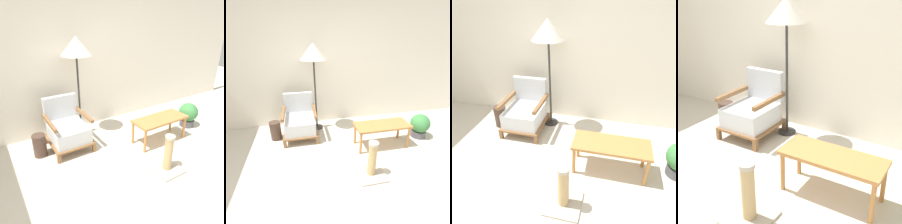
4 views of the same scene
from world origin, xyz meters
TOP-DOWN VIEW (x-y plane):
  - ground_plane at (0.00, 0.00)m, footprint 14.00×14.00m
  - wall_back at (0.00, 2.34)m, footprint 8.00×0.06m
  - armchair at (-0.63, 1.75)m, footprint 0.63×0.69m
  - floor_lamp at (-0.28, 2.01)m, footprint 0.49×0.49m
  - coffee_table at (0.77, 1.11)m, footprint 0.95×0.40m
  - vase at (-1.09, 1.74)m, footprint 0.20×0.20m
  - potted_plant at (1.62, 1.23)m, footprint 0.36×0.36m
  - scratching_post at (0.32, 0.46)m, footprint 0.39×0.39m

SIDE VIEW (x-z plane):
  - ground_plane at x=0.00m, z-range 0.00..0.00m
  - vase at x=-1.09m, z-range 0.00..0.35m
  - scratching_post at x=0.32m, z-range -0.09..0.46m
  - potted_plant at x=1.62m, z-range 0.02..0.48m
  - armchair at x=-0.63m, z-range -0.08..0.73m
  - coffee_table at x=0.77m, z-range 0.16..0.58m
  - wall_back at x=0.00m, z-range 0.00..2.70m
  - floor_lamp at x=-0.28m, z-range 0.66..2.38m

